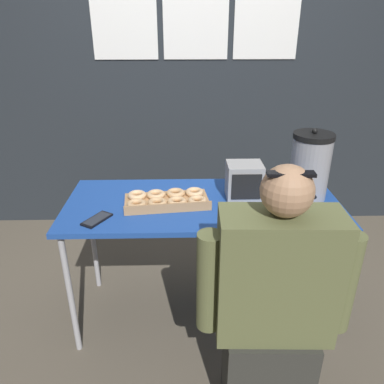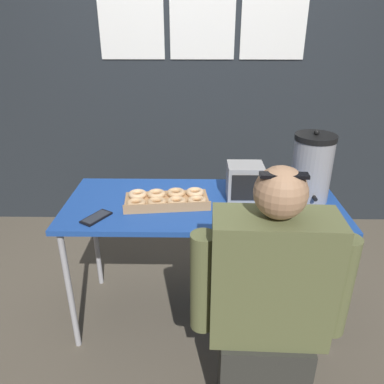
{
  "view_description": "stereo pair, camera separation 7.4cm",
  "coord_description": "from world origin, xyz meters",
  "px_view_note": "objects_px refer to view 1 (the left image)",
  "views": [
    {
      "loc": [
        -0.11,
        -1.82,
        1.68
      ],
      "look_at": [
        -0.06,
        0.0,
        0.83
      ],
      "focal_mm": 35.0,
      "sensor_mm": 36.0,
      "label": 1
    },
    {
      "loc": [
        -0.03,
        -1.83,
        1.68
      ],
      "look_at": [
        -0.06,
        0.0,
        0.83
      ],
      "focal_mm": 35.0,
      "sensor_mm": 36.0,
      "label": 2
    }
  ],
  "objects_px": {
    "cell_phone": "(97,219)",
    "space_heater": "(244,181)",
    "donut_box": "(167,200)",
    "coffee_urn": "(310,166)",
    "person_seated": "(273,311)"
  },
  "relations": [
    {
      "from": "coffee_urn",
      "to": "space_heater",
      "type": "xyz_separation_m",
      "value": [
        -0.35,
        0.01,
        -0.09
      ]
    },
    {
      "from": "donut_box",
      "to": "person_seated",
      "type": "bearing_deg",
      "value": -59.95
    },
    {
      "from": "coffee_urn",
      "to": "cell_phone",
      "type": "height_order",
      "value": "coffee_urn"
    },
    {
      "from": "cell_phone",
      "to": "person_seated",
      "type": "xyz_separation_m",
      "value": [
        0.8,
        -0.44,
        -0.21
      ]
    },
    {
      "from": "coffee_urn",
      "to": "person_seated",
      "type": "height_order",
      "value": "person_seated"
    },
    {
      "from": "cell_phone",
      "to": "space_heater",
      "type": "relative_size",
      "value": 0.88
    },
    {
      "from": "cell_phone",
      "to": "person_seated",
      "type": "height_order",
      "value": "person_seated"
    },
    {
      "from": "coffee_urn",
      "to": "space_heater",
      "type": "height_order",
      "value": "coffee_urn"
    },
    {
      "from": "coffee_urn",
      "to": "cell_phone",
      "type": "xyz_separation_m",
      "value": [
        -1.12,
        -0.24,
        -0.18
      ]
    },
    {
      "from": "cell_phone",
      "to": "coffee_urn",
      "type": "bearing_deg",
      "value": 43.38
    },
    {
      "from": "donut_box",
      "to": "cell_phone",
      "type": "height_order",
      "value": "donut_box"
    },
    {
      "from": "person_seated",
      "to": "donut_box",
      "type": "bearing_deg",
      "value": -51.58
    },
    {
      "from": "donut_box",
      "to": "person_seated",
      "type": "xyz_separation_m",
      "value": [
        0.46,
        -0.62,
        -0.22
      ]
    },
    {
      "from": "space_heater",
      "to": "person_seated",
      "type": "relative_size",
      "value": 0.16
    },
    {
      "from": "donut_box",
      "to": "space_heater",
      "type": "bearing_deg",
      "value": 2.32
    }
  ]
}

